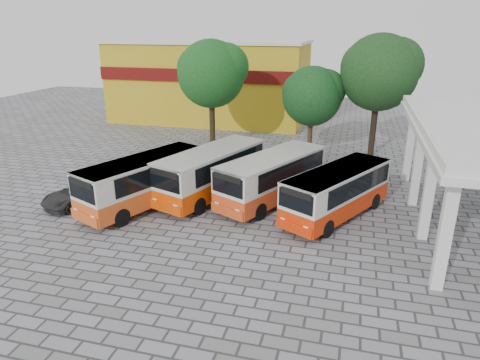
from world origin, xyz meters
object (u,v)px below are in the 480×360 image
(bus_centre_left, at_px, (212,170))
(bus_far_right, at_px, (337,190))
(bus_centre_right, at_px, (272,175))
(parked_car, at_px, (81,193))
(bus_far_left, at_px, (145,179))

(bus_centre_left, bearing_deg, bus_far_right, 11.37)
(bus_centre_right, height_order, parked_car, bus_centre_right)
(bus_far_left, relative_size, bus_far_right, 1.06)
(bus_centre_left, distance_m, bus_centre_right, 3.62)
(bus_far_right, bearing_deg, bus_centre_right, -168.78)
(bus_far_right, xyz_separation_m, parked_car, (-14.29, -1.91, -0.91))
(bus_far_right, bearing_deg, parked_car, -143.32)
(bus_far_left, xyz_separation_m, parked_car, (-3.79, -0.59, -1.00))
(bus_centre_right, xyz_separation_m, bus_far_right, (3.73, -1.20, -0.07))
(bus_far_left, height_order, bus_centre_left, bus_centre_left)
(bus_far_left, height_order, parked_car, bus_far_left)
(parked_car, bearing_deg, bus_far_right, 29.50)
(bus_far_right, distance_m, parked_car, 14.44)
(bus_centre_left, relative_size, parked_car, 1.88)
(bus_far_left, relative_size, bus_centre_right, 1.01)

